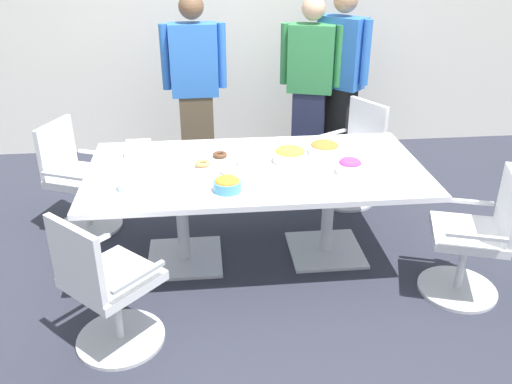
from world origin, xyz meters
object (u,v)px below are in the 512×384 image
office_chair_2 (106,291)px  person_standing_1 (310,84)px  office_chair_0 (352,158)px  snack_bowl_pretzels (324,148)px  napkin_pile (138,148)px  snack_bowl_candy_mix (350,166)px  conference_table (256,183)px  office_chair_1 (78,183)px  donut_platter (223,164)px  office_chair_3 (475,242)px  person_standing_0 (195,87)px  person_standing_2 (340,79)px  snack_bowl_chips_orange (227,184)px  plate_stack (133,185)px  snack_bowl_chips_yellow (290,155)px

office_chair_2 → person_standing_1: size_ratio=0.53×
office_chair_0 → snack_bowl_pretzels: 0.90m
office_chair_0 → napkin_pile: 1.96m
office_chair_2 → snack_bowl_pretzels: bearing=80.4°
person_standing_1 → snack_bowl_candy_mix: 1.84m
conference_table → person_standing_1: size_ratio=1.39×
office_chair_1 → donut_platter: 1.36m
office_chair_0 → snack_bowl_candy_mix: (-0.34, -1.08, 0.40)m
conference_table → office_chair_3: 1.55m
person_standing_0 → person_standing_1: bearing=-176.8°
office_chair_2 → person_standing_0: person_standing_0 is taller
office_chair_3 → snack_bowl_pretzels: bearing=64.6°
person_standing_2 → snack_bowl_pretzels: bearing=118.9°
office_chair_1 → snack_bowl_chips_orange: bearing=73.9°
snack_bowl_candy_mix → donut_platter: snack_bowl_candy_mix is taller
office_chair_3 → plate_stack: (-2.25, 0.35, 0.37)m
snack_bowl_chips_yellow → donut_platter: bearing=-176.8°
snack_bowl_chips_yellow → snack_bowl_candy_mix: 0.46m
snack_bowl_pretzels → snack_bowl_candy_mix: size_ratio=1.37×
snack_bowl_pretzels → person_standing_2: bearing=72.0°
snack_bowl_pretzels → snack_bowl_candy_mix: (0.09, -0.39, 0.01)m
snack_bowl_chips_orange → conference_table: bearing=58.1°
office_chair_1 → person_standing_1: (2.12, 1.04, 0.49)m
donut_platter → person_standing_1: bearing=59.5°
snack_bowl_candy_mix → office_chair_0: bearing=72.4°
person_standing_2 → plate_stack: person_standing_2 is taller
person_standing_1 → snack_bowl_candy_mix: (-0.07, -1.83, -0.09)m
conference_table → napkin_pile: size_ratio=12.78×
person_standing_1 → person_standing_2: 0.31m
snack_bowl_chips_orange → napkin_pile: size_ratio=0.98×
person_standing_1 → plate_stack: 2.47m
person_standing_2 → snack_bowl_candy_mix: bearing=125.3°
person_standing_2 → office_chair_0: bearing=134.2°
conference_table → person_standing_0: (-0.42, 1.56, 0.30)m
snack_bowl_candy_mix → plate_stack: snack_bowl_candy_mix is taller
donut_platter → snack_bowl_pretzels: bearing=11.8°
snack_bowl_chips_yellow → snack_bowl_candy_mix: snack_bowl_candy_mix is taller
office_chair_2 → snack_bowl_chips_yellow: size_ratio=3.71×
office_chair_3 → person_standing_0: person_standing_0 is taller
office_chair_3 → snack_bowl_chips_orange: office_chair_3 is taller
snack_bowl_pretzels → donut_platter: bearing=-168.2°
snack_bowl_chips_orange → donut_platter: bearing=91.3°
person_standing_2 → plate_stack: 2.67m
person_standing_0 → office_chair_0: bearing=153.3°
snack_bowl_candy_mix → snack_bowl_chips_yellow: bearing=146.0°
office_chair_3 → person_standing_2: (-0.40, 2.26, 0.54)m
conference_table → office_chair_2: office_chair_2 is taller
snack_bowl_candy_mix → donut_platter: size_ratio=0.44×
person_standing_0 → conference_table: bearing=104.0°
office_chair_3 → snack_bowl_pretzels: office_chair_3 is taller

